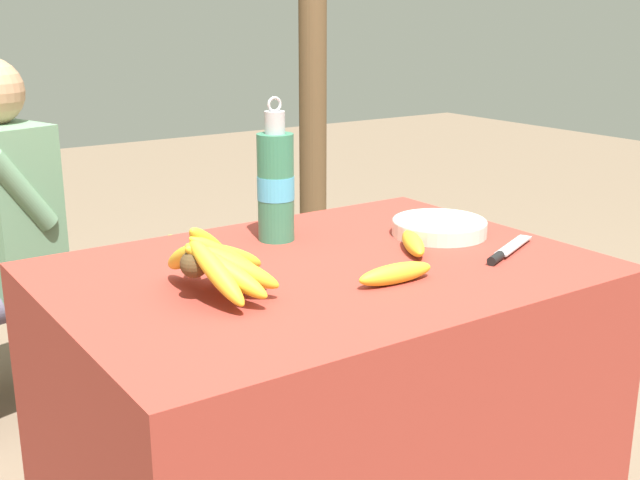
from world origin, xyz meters
name	(u,v)px	position (x,y,z in m)	size (l,w,h in m)	color
market_counter	(323,415)	(0.00, 0.00, 0.35)	(1.11, 0.80, 0.70)	maroon
banana_bunch_ripe	(214,261)	(-0.27, -0.03, 0.77)	(0.20, 0.30, 0.15)	#4C381E
serving_bowl	(439,226)	(0.36, 0.04, 0.72)	(0.23, 0.23, 0.04)	silver
water_bottle	(276,184)	(0.02, 0.22, 0.83)	(0.09, 0.09, 0.33)	#337556
loose_banana_front	(396,274)	(0.05, -0.17, 0.72)	(0.17, 0.05, 0.04)	gold
loose_banana_side	(413,243)	(0.22, -0.03, 0.72)	(0.12, 0.16, 0.04)	gold
knife	(504,252)	(0.36, -0.17, 0.71)	(0.22, 0.12, 0.02)	#BCBCC1
wooden_bench	(62,303)	(-0.24, 1.11, 0.32)	(1.37, 0.32, 0.39)	#4C3823
banana_bunch_green	(180,246)	(0.17, 1.11, 0.44)	(0.18, 0.26, 0.11)	#4C381E
support_post_far	(313,21)	(0.87, 1.33, 1.17)	(0.11, 0.11, 2.34)	brown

